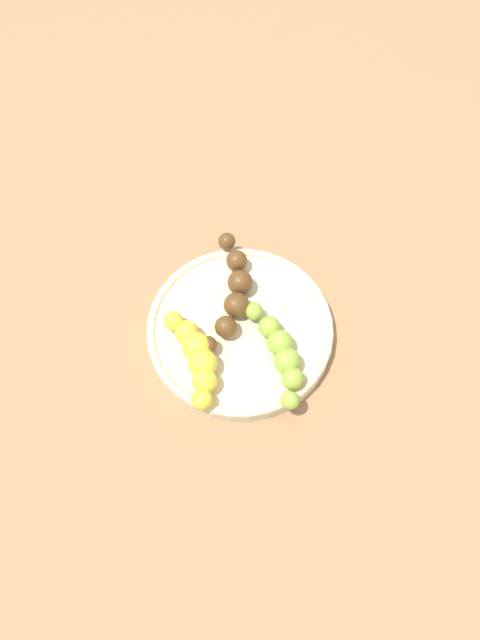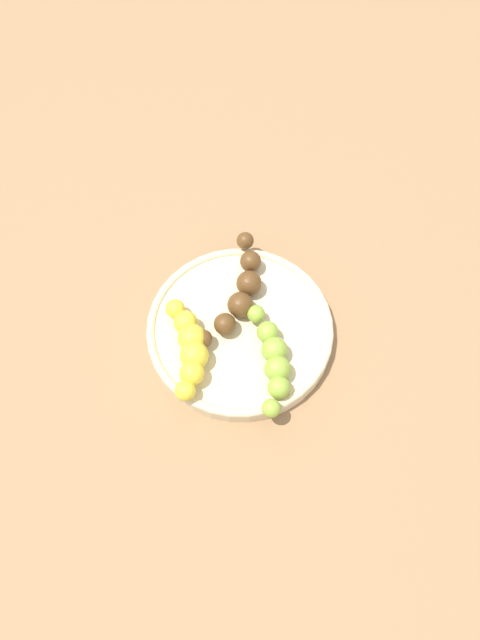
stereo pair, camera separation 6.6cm
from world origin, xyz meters
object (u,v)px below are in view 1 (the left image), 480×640
banana_yellow (196,356)px  banana_green (280,353)px  fruit_bowl (240,330)px  banana_overripe (233,293)px

banana_yellow → banana_green: bearing=-17.7°
fruit_bowl → banana_green: bearing=-170.4°
banana_green → banana_yellow: bearing=164.2°
fruit_bowl → banana_yellow: size_ratio=1.85×
fruit_bowl → banana_green: banana_green is taller
banana_overripe → banana_yellow: 0.09m
banana_overripe → banana_green: (-0.10, 0.01, -0.00)m
banana_overripe → banana_green: same height
banana_yellow → banana_green: 0.10m
fruit_bowl → banana_green: (-0.06, -0.01, 0.02)m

